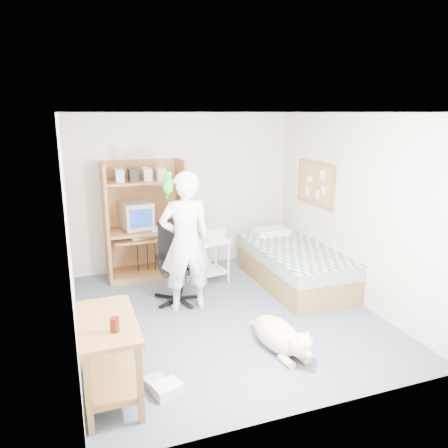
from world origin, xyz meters
name	(u,v)px	position (x,y,z in m)	size (l,w,h in m)	color
floor	(226,314)	(0.00, 0.00, 0.00)	(4.00, 4.00, 0.00)	#485261
wall_back	(184,192)	(0.00, 2.00, 1.25)	(3.60, 0.02, 2.50)	beige
wall_right	(352,208)	(1.80, 0.00, 1.25)	(0.02, 4.00, 2.50)	beige
wall_left	(69,233)	(-1.80, 0.00, 1.25)	(0.02, 4.00, 2.50)	beige
ceiling	(227,112)	(0.00, 0.00, 2.50)	(3.60, 4.00, 0.02)	white
computer_hutch	(145,225)	(-0.70, 1.74, 0.82)	(1.20, 0.63, 1.80)	brown
bed	(294,265)	(1.30, 0.62, 0.29)	(1.02, 2.02, 0.66)	brown
side_desk	(108,347)	(-1.55, -1.20, 0.49)	(0.50, 1.00, 0.75)	brown
corkboard	(316,184)	(1.77, 0.90, 1.45)	(0.04, 0.94, 0.66)	#9D7546
office_chair	(177,273)	(-0.47, 0.65, 0.39)	(0.62, 0.62, 1.09)	black
person	(186,242)	(-0.42, 0.34, 0.91)	(0.66, 0.43, 1.81)	white
parrot	(168,184)	(-0.63, 0.35, 1.66)	(0.13, 0.23, 0.37)	#159014
dog	(280,336)	(0.24, -1.04, 0.18)	(0.45, 1.10, 0.41)	#D0B38B
printer_cart	(208,254)	(0.12, 1.13, 0.44)	(0.64, 0.55, 0.67)	silver
printer	(208,234)	(0.12, 1.13, 0.76)	(0.42, 0.32, 0.18)	#B6B6B1
crt_monitor	(137,215)	(-0.82, 1.75, 0.97)	(0.49, 0.51, 0.41)	beige
keyboard	(146,237)	(-0.72, 1.58, 0.67)	(0.45, 0.16, 0.03)	beige
pencil_cup	(168,224)	(-0.36, 1.65, 0.82)	(0.08, 0.08, 0.12)	yellow
drink_glass	(115,325)	(-1.50, -1.43, 0.81)	(0.08, 0.08, 0.12)	#3B1509
floor_box_a	(167,389)	(-1.07, -1.35, 0.05)	(0.25, 0.20, 0.10)	silver
floor_box_b	(156,383)	(-1.15, -1.21, 0.04)	(0.18, 0.22, 0.08)	#A8A8A3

